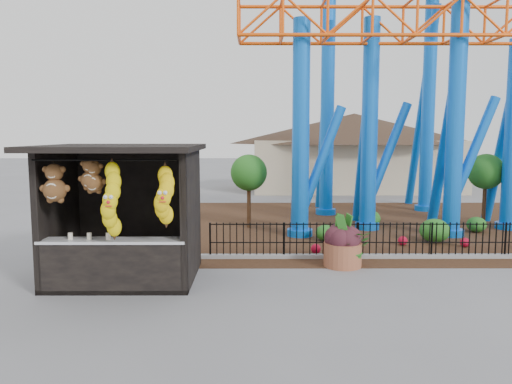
{
  "coord_description": "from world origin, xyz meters",
  "views": [
    {
      "loc": [
        -0.0,
        -10.23,
        3.36
      ],
      "look_at": [
        0.04,
        1.5,
        2.0
      ],
      "focal_mm": 35.0,
      "sensor_mm": 36.0,
      "label": 1
    }
  ],
  "objects_px": {
    "prize_booth": "(122,216)",
    "roller_coaster": "(396,48)",
    "terracotta_planter": "(343,254)",
    "potted_plant": "(352,249)"
  },
  "relations": [
    {
      "from": "prize_booth",
      "to": "roller_coaster",
      "type": "relative_size",
      "value": 0.32
    },
    {
      "from": "prize_booth",
      "to": "potted_plant",
      "type": "distance_m",
      "value": 5.71
    },
    {
      "from": "prize_booth",
      "to": "roller_coaster",
      "type": "bearing_deg",
      "value": 42.02
    },
    {
      "from": "roller_coaster",
      "to": "terracotta_planter",
      "type": "xyz_separation_m",
      "value": [
        -2.87,
        -6.01,
        -6.13
      ]
    },
    {
      "from": "terracotta_planter",
      "to": "potted_plant",
      "type": "height_order",
      "value": "potted_plant"
    },
    {
      "from": "prize_booth",
      "to": "roller_coaster",
      "type": "height_order",
      "value": "roller_coaster"
    },
    {
      "from": "roller_coaster",
      "to": "terracotta_planter",
      "type": "relative_size",
      "value": 11.43
    },
    {
      "from": "terracotta_planter",
      "to": "potted_plant",
      "type": "relative_size",
      "value": 1.02
    },
    {
      "from": "prize_booth",
      "to": "roller_coaster",
      "type": "distance_m",
      "value": 11.99
    },
    {
      "from": "prize_booth",
      "to": "terracotta_planter",
      "type": "xyz_separation_m",
      "value": [
        5.25,
        1.3,
        -1.22
      ]
    }
  ]
}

